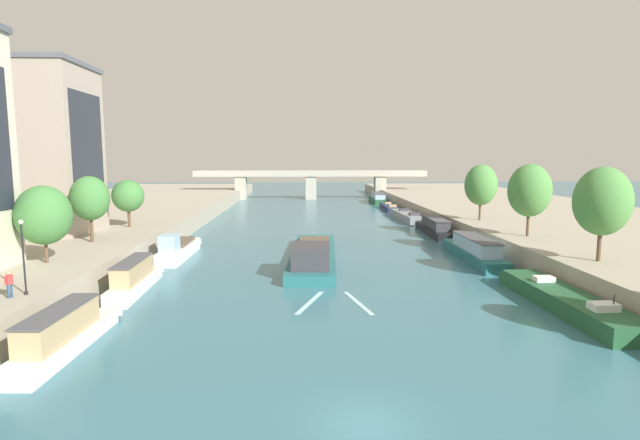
% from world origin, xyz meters
% --- Properties ---
extents(ground_plane, '(400.00, 400.00, 0.00)m').
position_xyz_m(ground_plane, '(0.00, 0.00, 0.00)').
color(ground_plane, '#386B7A').
extents(quay_left, '(36.00, 170.00, 2.50)m').
position_xyz_m(quay_left, '(-36.29, 55.00, 1.25)').
color(quay_left, '#A89E89').
rests_on(quay_left, ground).
extents(quay_right, '(36.00, 170.00, 2.50)m').
position_xyz_m(quay_right, '(36.29, 55.00, 1.25)').
color(quay_right, '#A89E89').
rests_on(quay_right, ground).
extents(barge_midriver, '(5.75, 23.26, 3.04)m').
position_xyz_m(barge_midriver, '(-1.40, 31.18, 0.88)').
color(barge_midriver, '#23666B').
rests_on(barge_midriver, ground).
extents(wake_behind_barge, '(5.59, 6.05, 0.03)m').
position_xyz_m(wake_behind_barge, '(-0.18, 17.02, 0.01)').
color(wake_behind_barge, '#AAD6E0').
rests_on(wake_behind_barge, ground).
extents(moored_boat_left_midway, '(2.31, 10.98, 2.60)m').
position_xyz_m(moored_boat_left_midway, '(-15.97, 8.19, 1.08)').
color(moored_boat_left_midway, silver).
rests_on(moored_boat_left_midway, ground).
extents(moored_boat_left_far, '(2.11, 11.01, 2.70)m').
position_xyz_m(moored_boat_left_far, '(-16.21, 20.82, 1.12)').
color(moored_boat_left_far, silver).
rests_on(moored_boat_left_far, ground).
extents(moored_boat_left_end, '(2.41, 11.90, 3.07)m').
position_xyz_m(moored_boat_left_end, '(-15.99, 34.30, 0.97)').
color(moored_boat_left_end, silver).
rests_on(moored_boat_left_end, ground).
extents(moored_boat_right_near, '(3.35, 15.69, 2.39)m').
position_xyz_m(moored_boat_right_near, '(16.35, 14.78, 0.67)').
color(moored_boat_right_near, '#235633').
rests_on(moored_boat_right_near, ground).
extents(moored_boat_right_upstream, '(2.78, 15.40, 2.61)m').
position_xyz_m(moored_boat_right_upstream, '(15.71, 31.68, 1.09)').
color(moored_boat_right_upstream, '#23666B').
rests_on(moored_boat_right_upstream, ground).
extents(moored_boat_right_end, '(2.75, 14.64, 2.45)m').
position_xyz_m(moored_boat_right_end, '(16.34, 49.50, 1.02)').
color(moored_boat_right_end, black).
rests_on(moored_boat_right_end, ground).
extents(moored_boat_right_gap_after, '(3.72, 15.23, 2.44)m').
position_xyz_m(moored_boat_right_gap_after, '(16.07, 65.46, 0.70)').
color(moored_boat_right_gap_after, gray).
rests_on(moored_boat_right_gap_after, ground).
extents(moored_boat_right_downstream, '(3.25, 14.16, 2.11)m').
position_xyz_m(moored_boat_right_downstream, '(16.01, 82.50, 0.53)').
color(moored_boat_right_downstream, '#1E284C').
rests_on(moored_boat_right_downstream, ground).
extents(moored_boat_right_second, '(3.37, 15.02, 2.49)m').
position_xyz_m(moored_boat_right_second, '(16.00, 98.84, 1.04)').
color(moored_boat_right_second, '#235633').
rests_on(moored_boat_right_second, ground).
extents(tree_left_distant, '(4.22, 4.22, 6.20)m').
position_xyz_m(tree_left_distant, '(-22.99, 20.51, 6.34)').
color(tree_left_distant, brown).
rests_on(tree_left_distant, quay_left).
extents(tree_left_far, '(3.76, 3.76, 6.57)m').
position_xyz_m(tree_left_far, '(-23.54, 30.41, 6.85)').
color(tree_left_far, brown).
rests_on(tree_left_far, quay_left).
extents(tree_left_midway, '(3.76, 3.76, 5.70)m').
position_xyz_m(tree_left_midway, '(-23.52, 41.08, 6.26)').
color(tree_left_midway, brown).
rests_on(tree_left_midway, quay_left).
extents(tree_right_second, '(4.40, 4.40, 7.67)m').
position_xyz_m(tree_right_second, '(21.58, 19.45, 7.38)').
color(tree_right_second, brown).
rests_on(tree_right_second, quay_right).
extents(tree_right_past_mid, '(4.46, 4.46, 7.72)m').
position_xyz_m(tree_right_past_mid, '(21.66, 32.21, 7.40)').
color(tree_right_past_mid, brown).
rests_on(tree_right_past_mid, quay_right).
extents(tree_right_third, '(4.27, 4.27, 7.47)m').
position_xyz_m(tree_right_third, '(21.47, 45.83, 7.23)').
color(tree_right_third, brown).
rests_on(tree_right_third, quay_right).
extents(lamppost_left_bank, '(0.28, 0.28, 4.64)m').
position_xyz_m(lamppost_left_bank, '(-19.55, 11.20, 5.04)').
color(lamppost_left_bank, black).
rests_on(lamppost_left_bank, quay_left).
extents(building_left_tall, '(13.08, 10.19, 18.65)m').
position_xyz_m(building_left_tall, '(-32.57, 36.96, 11.84)').
color(building_left_tall, '#A89989').
rests_on(building_left_tall, quay_left).
extents(bridge_far, '(60.58, 4.40, 7.49)m').
position_xyz_m(bridge_far, '(0.00, 110.03, 4.76)').
color(bridge_far, '#ADA899').
rests_on(bridge_far, ground).
extents(person_on_quay, '(0.34, 0.48, 1.62)m').
position_xyz_m(person_on_quay, '(-20.11, 10.51, 3.43)').
color(person_on_quay, navy).
rests_on(person_on_quay, quay_left).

